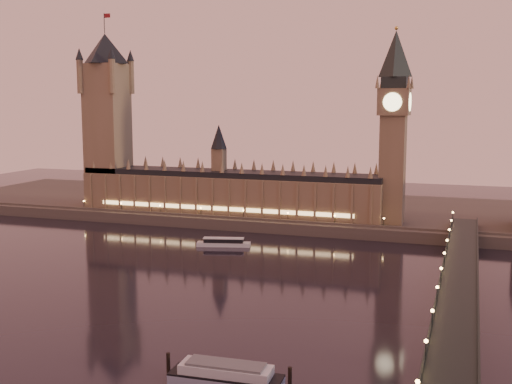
% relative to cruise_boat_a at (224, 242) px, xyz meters
% --- Properties ---
extents(ground, '(700.00, 700.00, 0.00)m').
position_rel_cruise_boat_a_xyz_m(ground, '(20.75, -64.05, -1.87)').
color(ground, black).
rests_on(ground, ground).
extents(far_embankment, '(560.00, 130.00, 6.00)m').
position_rel_cruise_boat_a_xyz_m(far_embankment, '(50.75, 100.95, 1.13)').
color(far_embankment, '#423D35').
rests_on(far_embankment, ground).
extents(palace_of_westminster, '(180.00, 26.62, 52.00)m').
position_rel_cruise_boat_a_xyz_m(palace_of_westminster, '(-19.38, 56.94, 19.84)').
color(palace_of_westminster, brown).
rests_on(palace_of_westminster, ground).
extents(victoria_tower, '(31.68, 31.68, 118.00)m').
position_rel_cruise_boat_a_xyz_m(victoria_tower, '(-99.25, 56.95, 63.92)').
color(victoria_tower, brown).
rests_on(victoria_tower, ground).
extents(big_ben, '(17.68, 17.68, 104.00)m').
position_rel_cruise_boat_a_xyz_m(big_ben, '(74.74, 56.94, 62.09)').
color(big_ben, brown).
rests_on(big_ben, ground).
extents(westminster_bridge, '(13.20, 260.00, 15.30)m').
position_rel_cruise_boat_a_xyz_m(westminster_bridge, '(112.36, -64.05, 3.65)').
color(westminster_bridge, black).
rests_on(westminster_bridge, ground).
extents(cruise_boat_a, '(27.05, 12.19, 4.23)m').
position_rel_cruise_boat_a_xyz_m(cruise_boat_a, '(0.00, 0.00, 0.00)').
color(cruise_boat_a, silver).
rests_on(cruise_boat_a, ground).
extents(moored_barge, '(33.55, 9.50, 6.16)m').
position_rel_cruise_boat_a_xyz_m(moored_barge, '(58.73, -146.19, 0.73)').
color(moored_barge, '#8A96B0').
rests_on(moored_barge, ground).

